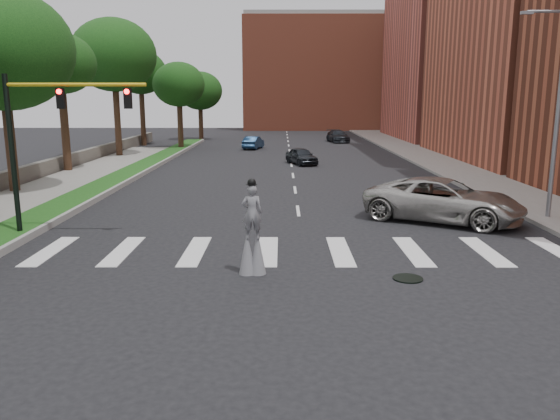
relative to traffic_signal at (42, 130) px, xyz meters
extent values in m
plane|color=black|center=(9.78, -3.00, -4.15)|extent=(160.00, 160.00, 0.00)
cube|color=#164513|center=(-1.72, 17.00, -4.03)|extent=(2.00, 60.00, 0.25)
cube|color=gray|center=(-0.67, 17.00, -4.01)|extent=(0.20, 60.00, 0.28)
cube|color=slate|center=(-4.72, 7.00, -4.06)|extent=(4.00, 60.00, 0.18)
cube|color=slate|center=(22.28, 22.00, -4.06)|extent=(5.00, 90.00, 0.18)
cube|color=#555149|center=(-7.22, 19.00, -3.60)|extent=(0.50, 56.00, 1.10)
cylinder|color=black|center=(12.78, -5.00, -4.13)|extent=(0.90, 0.90, 0.04)
cube|color=#AB4E35|center=(31.78, 27.00, 7.85)|extent=(16.00, 22.00, 24.00)
cube|color=#BA5344|center=(31.78, 51.00, 5.85)|extent=(16.00, 22.00, 20.00)
cube|color=#AB4E35|center=(15.78, 75.00, 4.85)|extent=(26.00, 14.00, 18.00)
cylinder|color=slate|center=(20.78, 3.00, 0.35)|extent=(0.20, 0.20, 9.00)
cylinder|color=slate|center=(19.98, 3.00, 4.65)|extent=(1.80, 0.12, 0.12)
cube|color=slate|center=(19.08, 3.00, 4.60)|extent=(0.50, 0.18, 0.12)
cylinder|color=black|center=(-1.22, 0.00, -1.05)|extent=(0.20, 0.20, 6.20)
cylinder|color=gold|center=(1.38, 0.00, 1.65)|extent=(5.20, 0.14, 0.14)
cube|color=black|center=(0.78, 0.00, 1.15)|extent=(0.28, 0.18, 0.75)
cylinder|color=#FF0C0C|center=(0.78, -0.10, 1.40)|extent=(0.18, 0.06, 0.18)
cube|color=black|center=(3.28, 0.00, 1.15)|extent=(0.28, 0.18, 0.75)
cylinder|color=#FF0C0C|center=(3.28, -0.10, 1.40)|extent=(0.18, 0.06, 0.18)
cylinder|color=#321F14|center=(8.25, -4.49, -3.60)|extent=(0.07, 0.07, 1.10)
cylinder|color=#321F14|center=(7.93, -4.51, -3.60)|extent=(0.07, 0.07, 1.10)
cone|color=slate|center=(8.25, -4.49, -3.47)|extent=(0.52, 0.52, 1.37)
cone|color=slate|center=(7.93, -4.51, -3.47)|extent=(0.52, 0.52, 1.37)
imported|color=slate|center=(8.09, -4.50, -2.21)|extent=(0.64, 0.44, 1.69)
sphere|color=black|center=(8.09, -4.50, -1.30)|extent=(0.26, 0.26, 0.26)
cylinder|color=black|center=(8.09, -4.50, -1.35)|extent=(0.34, 0.34, 0.02)
cube|color=yellow|center=(8.09, -4.36, -1.75)|extent=(0.22, 0.05, 0.10)
imported|color=#A8A69F|center=(16.08, 2.82, -3.21)|extent=(7.43, 6.05, 1.88)
imported|color=black|center=(10.60, 23.45, -3.48)|extent=(2.87, 4.25, 1.34)
imported|color=navy|center=(6.02, 36.83, -3.49)|extent=(2.22, 4.20, 1.32)
imported|color=black|center=(15.78, 45.62, -3.43)|extent=(2.75, 5.20, 1.44)
cylinder|color=#321F14|center=(-6.10, 9.76, -1.18)|extent=(0.56, 0.56, 5.94)
ellipsoid|color=#10330F|center=(-6.10, 9.76, 3.70)|extent=(7.67, 7.67, 6.52)
cylinder|color=#321F14|center=(-6.46, 18.54, -0.94)|extent=(0.56, 0.56, 6.42)
ellipsoid|color=#10330F|center=(-6.46, 18.54, 3.51)|extent=(4.97, 4.97, 4.22)
cylinder|color=#321F14|center=(-5.78, 28.94, -0.60)|extent=(0.56, 0.56, 7.11)
ellipsoid|color=#10330F|center=(-5.78, 28.94, 4.82)|extent=(7.46, 7.46, 6.34)
cylinder|color=#321F14|center=(-6.54, 41.01, -0.84)|extent=(0.56, 0.56, 6.63)
ellipsoid|color=#10330F|center=(-6.54, 41.01, 3.89)|extent=(5.66, 5.66, 4.81)
cylinder|color=#321F14|center=(-1.52, 36.45, -1.50)|extent=(0.56, 0.56, 5.29)
ellipsoid|color=#10330F|center=(-1.52, 36.45, 2.47)|extent=(5.31, 5.31, 4.51)
cylinder|color=#321F14|center=(-1.26, 49.25, -1.79)|extent=(0.56, 0.56, 4.72)
ellipsoid|color=#10330F|center=(-1.26, 49.25, 1.97)|extent=(5.59, 5.59, 4.75)
camera|label=1|loc=(8.99, -20.61, 1.20)|focal=35.00mm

